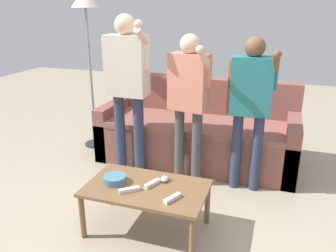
{
  "coord_description": "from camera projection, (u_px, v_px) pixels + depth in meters",
  "views": [
    {
      "loc": [
        0.76,
        -2.3,
        1.72
      ],
      "look_at": [
        -0.11,
        0.3,
        0.75
      ],
      "focal_mm": 36.38,
      "sensor_mm": 36.0,
      "label": 1
    }
  ],
  "objects": [
    {
      "name": "player_center",
      "position": [
        189.0,
        94.0,
        3.21
      ],
      "size": [
        0.43,
        0.38,
        1.48
      ],
      "color": "#47474C",
      "rests_on": "ground"
    },
    {
      "name": "coffee_table",
      "position": [
        146.0,
        192.0,
        2.65
      ],
      "size": [
        0.94,
        0.56,
        0.39
      ],
      "color": "brown",
      "rests_on": "ground"
    },
    {
      "name": "couch",
      "position": [
        198.0,
        133.0,
        3.94
      ],
      "size": [
        2.2,
        0.86,
        0.92
      ],
      "color": "brown",
      "rests_on": "ground"
    },
    {
      "name": "player_right",
      "position": [
        251.0,
        98.0,
        3.09
      ],
      "size": [
        0.44,
        0.32,
        1.47
      ],
      "color": "#2D3856",
      "rests_on": "ground"
    },
    {
      "name": "ground_plane",
      "position": [
        169.0,
        222.0,
        2.86
      ],
      "size": [
        12.0,
        12.0,
        0.0
      ],
      "primitive_type": "plane",
      "color": "tan"
    },
    {
      "name": "game_remote_wand_far",
      "position": [
        129.0,
        190.0,
        2.56
      ],
      "size": [
        0.15,
        0.13,
        0.03
      ],
      "color": "white",
      "rests_on": "coffee_table"
    },
    {
      "name": "game_remote_nunchuk",
      "position": [
        165.0,
        179.0,
        2.71
      ],
      "size": [
        0.06,
        0.09,
        0.05
      ],
      "color": "white",
      "rests_on": "coffee_table"
    },
    {
      "name": "game_remote_wand_spare",
      "position": [
        172.0,
        198.0,
        2.45
      ],
      "size": [
        0.1,
        0.16,
        0.03
      ],
      "color": "white",
      "rests_on": "coffee_table"
    },
    {
      "name": "snack_bowl",
      "position": [
        115.0,
        179.0,
        2.69
      ],
      "size": [
        0.18,
        0.18,
        0.06
      ],
      "primitive_type": "cylinder",
      "color": "teal",
      "rests_on": "coffee_table"
    },
    {
      "name": "floor_lamp",
      "position": [
        86.0,
        12.0,
        3.91
      ],
      "size": [
        0.33,
        0.33,
        1.92
      ],
      "color": "#2D2D33",
      "rests_on": "ground"
    },
    {
      "name": "player_left",
      "position": [
        127.0,
        78.0,
        3.38
      ],
      "size": [
        0.49,
        0.32,
        1.65
      ],
      "color": "#2D3856",
      "rests_on": "ground"
    },
    {
      "name": "game_remote_wand_near",
      "position": [
        152.0,
        183.0,
        2.65
      ],
      "size": [
        0.09,
        0.15,
        0.03
      ],
      "color": "white",
      "rests_on": "coffee_table"
    }
  ]
}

